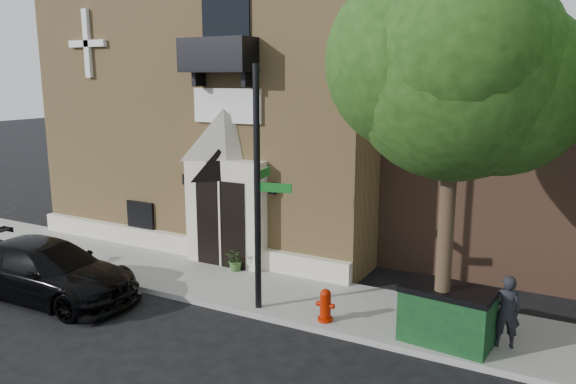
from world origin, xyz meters
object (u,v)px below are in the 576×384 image
object	(u,v)px
black_sedan	(47,270)
street_sign	(258,190)
fire_hydrant	(325,305)
pedestrian_near	(506,311)
dumpster	(447,315)

from	to	relation	value
black_sedan	street_sign	xyz separation A→B (m)	(5.39, 1.84, 2.35)
black_sedan	street_sign	distance (m)	6.16
fire_hydrant	pedestrian_near	world-z (taller)	pedestrian_near
black_sedan	dumpster	distance (m)	10.10
fire_hydrant	pedestrian_near	bearing A→B (deg)	9.27
black_sedan	dumpster	bearing A→B (deg)	-80.79
street_sign	fire_hydrant	bearing A→B (deg)	-8.48
black_sedan	fire_hydrant	xyz separation A→B (m)	(7.15, 1.88, -0.23)
fire_hydrant	dumpster	xyz separation A→B (m)	(2.72, 0.25, 0.25)
street_sign	fire_hydrant	distance (m)	3.13
dumpster	pedestrian_near	size ratio (longest dim) A/B	1.27
fire_hydrant	black_sedan	bearing A→B (deg)	-165.27
black_sedan	fire_hydrant	world-z (taller)	black_sedan
pedestrian_near	street_sign	bearing A→B (deg)	-9.07
dumpster	pedestrian_near	bearing A→B (deg)	24.36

